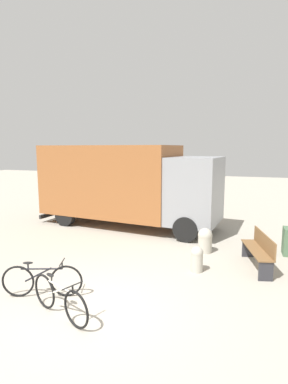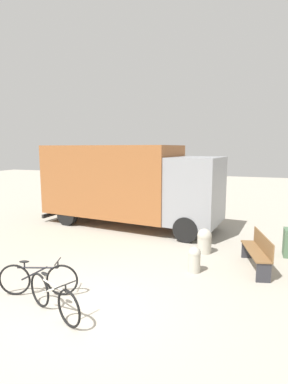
{
  "view_description": "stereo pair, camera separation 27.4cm",
  "coord_description": "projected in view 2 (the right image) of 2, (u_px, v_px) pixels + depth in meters",
  "views": [
    {
      "loc": [
        2.78,
        -4.93,
        3.19
      ],
      "look_at": [
        -0.34,
        4.48,
        1.72
      ],
      "focal_mm": 28.0,
      "sensor_mm": 36.0,
      "label": 1
    },
    {
      "loc": [
        3.04,
        -4.84,
        3.19
      ],
      "look_at": [
        -0.34,
        4.48,
        1.72
      ],
      "focal_mm": 28.0,
      "sensor_mm": 36.0,
      "label": 2
    }
  ],
  "objects": [
    {
      "name": "bicycle_near",
      "position": [
        38.0,
        279.0,
        6.48
      ],
      "size": [
        1.65,
        0.67,
        0.79
      ],
      "rotation": [
        0.0,
        0.0,
        0.34
      ],
      "color": "black",
      "rests_on": "ground"
    },
    {
      "name": "bollard_far_bench",
      "position": [
        204.0,
        240.0,
        9.11
      ],
      "size": [
        0.44,
        0.44,
        0.76
      ],
      "color": "#B2AD9E",
      "rests_on": "ground"
    },
    {
      "name": "bicycle_middle",
      "position": [
        53.0,
        297.0,
        5.68
      ],
      "size": [
        1.61,
        0.73,
        0.79
      ],
      "rotation": [
        0.0,
        0.0,
        -0.4
      ],
      "color": "black",
      "rests_on": "ground"
    },
    {
      "name": "ground_plane",
      "position": [
        84.0,
        308.0,
        5.99
      ],
      "size": [
        60.0,
        60.0,
        0.0
      ],
      "primitive_type": "plane",
      "color": "#A8A091"
    },
    {
      "name": "park_bench",
      "position": [
        258.0,
        250.0,
        7.86
      ],
      "size": [
        0.8,
        1.77,
        0.94
      ],
      "rotation": [
        0.0,
        0.0,
        1.81
      ],
      "color": "brown",
      "rests_on": "ground"
    },
    {
      "name": "bollard_near_bench",
      "position": [
        194.0,
        259.0,
        7.69
      ],
      "size": [
        0.32,
        0.32,
        0.67
      ],
      "color": "#B2AD9E",
      "rests_on": "ground"
    },
    {
      "name": "delivery_truck",
      "position": [
        127.0,
        182.0,
        12.17
      ],
      "size": [
        7.56,
        3.21,
        3.28
      ],
      "rotation": [
        0.0,
        0.0,
        -0.11
      ],
      "color": "#99592D",
      "rests_on": "ground"
    }
  ]
}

